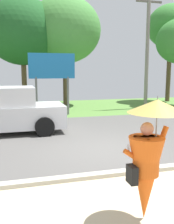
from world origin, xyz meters
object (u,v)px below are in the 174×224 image
object	(u,v)px
utility_pole	(147,49)
tree_right_mid	(171,27)
tree_right_far	(65,30)
monk_pedestrian	(148,158)
tree_center_back	(22,32)
pickup_truck	(0,112)
roadside_billboard	(52,70)

from	to	relation	value
utility_pole	tree_right_mid	xyz separation A→B (m)	(3.77, 3.22, 2.08)
tree_right_far	utility_pole	bearing A→B (deg)	-32.64
monk_pedestrian	tree_center_back	xyz separation A→B (m)	(-1.49, 15.30, 4.12)
monk_pedestrian	utility_pole	distance (m)	13.98
tree_right_mid	tree_right_far	distance (m)	8.73
tree_right_mid	utility_pole	bearing A→B (deg)	-139.50
tree_center_back	pickup_truck	bearing A→B (deg)	-98.76
utility_pole	tree_center_back	distance (m)	8.63
utility_pole	tree_right_mid	size ratio (longest dim) A/B	0.96
tree_center_back	tree_right_far	world-z (taller)	tree_right_far
pickup_truck	tree_right_far	world-z (taller)	tree_right_far
tree_center_back	monk_pedestrian	bearing A→B (deg)	-84.44
roadside_billboard	tree_center_back	xyz separation A→B (m)	(-1.40, 4.38, 2.66)
pickup_truck	roadside_billboard	distance (m)	4.87
tree_right_mid	roadside_billboard	bearing A→B (deg)	-156.90
monk_pedestrian	roadside_billboard	size ratio (longest dim) A/B	0.61
monk_pedestrian	roadside_billboard	world-z (taller)	roadside_billboard
pickup_truck	tree_right_far	distance (m)	10.17
utility_pole	roadside_billboard	world-z (taller)	utility_pole
utility_pole	monk_pedestrian	bearing A→B (deg)	-117.98
pickup_truck	tree_right_far	size ratio (longest dim) A/B	0.67
tree_right_far	pickup_truck	bearing A→B (deg)	-117.63
pickup_truck	tree_right_mid	size ratio (longest dim) A/B	0.67
tree_right_mid	tree_right_far	bearing A→B (deg)	-179.66
monk_pedestrian	tree_right_mid	size ratio (longest dim) A/B	0.27
tree_right_mid	tree_center_back	bearing A→B (deg)	-179.98
pickup_truck	tree_center_back	distance (m)	9.29
roadside_billboard	tree_right_far	distance (m)	5.43
utility_pole	tree_right_mid	distance (m)	5.37
pickup_truck	roadside_billboard	xyz separation A→B (m)	(2.65, 3.73, 1.68)
roadside_billboard	tree_right_mid	world-z (taller)	tree_right_mid
pickup_truck	tree_right_mid	world-z (taller)	tree_right_mid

